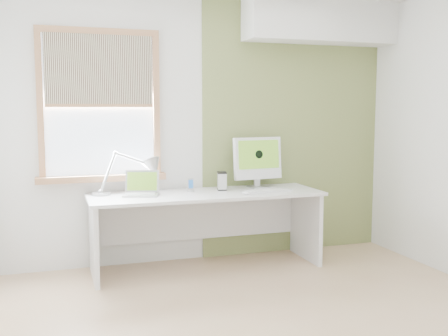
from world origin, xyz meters
name	(u,v)px	position (x,y,z in m)	size (l,w,h in m)	color
room	(271,141)	(0.00, 0.00, 1.30)	(4.04, 3.54, 2.64)	tan
accent_wall	(293,130)	(1.00, 1.74, 1.30)	(2.00, 0.02, 2.60)	olive
soffit	(320,22)	(1.20, 1.57, 2.40)	(1.60, 0.40, 0.42)	white
window	(100,106)	(-1.00, 1.71, 1.54)	(1.20, 0.14, 1.42)	#A97047
desk	(205,212)	(-0.07, 1.44, 0.53)	(2.20, 0.70, 0.73)	silver
desk_lamp	(144,171)	(-0.63, 1.57, 0.94)	(0.72, 0.29, 0.40)	#B1B4B6
laptop	(141,189)	(-0.67, 1.46, 0.78)	(0.37, 0.33, 0.22)	#B1B4B6
phone_dock	(191,188)	(-0.19, 1.50, 0.77)	(0.08, 0.08, 0.13)	#B1B4B6
external_drive	(222,181)	(0.13, 1.51, 0.82)	(0.11, 0.15, 0.18)	#B1B4B6
imac	(258,159)	(0.53, 1.56, 1.01)	(0.52, 0.19, 0.51)	#B1B4B6
keyboard	(269,191)	(0.52, 1.25, 0.74)	(0.47, 0.17, 0.02)	white
mouse	(246,193)	(0.25, 1.17, 0.74)	(0.06, 0.10, 0.03)	white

